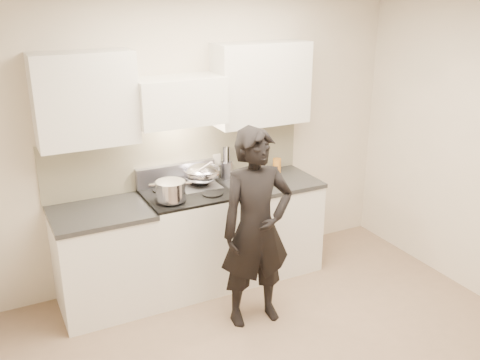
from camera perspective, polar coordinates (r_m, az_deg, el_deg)
name	(u,v)px	position (r m, az deg, el deg)	size (l,w,h in m)	color
room_shell	(271,149)	(3.77, 3.34, 3.33)	(4.04, 3.54, 2.70)	beige
stove	(189,240)	(4.98, -5.48, -6.37)	(0.76, 0.65, 0.96)	silver
counter_right	(267,224)	(5.31, 2.91, -4.72)	(0.92, 0.67, 0.92)	silver
counter_left	(104,260)	(4.79, -14.26, -8.22)	(0.82, 0.67, 0.92)	silver
wok	(202,173)	(4.93, -4.11, 0.71)	(0.34, 0.42, 0.28)	#B6B5C5
stock_pot	(171,191)	(4.57, -7.40, -1.14)	(0.35, 0.32, 0.17)	#B6B5C5
utensil_crock	(227,169)	(5.16, -1.44, 1.19)	(0.12, 0.12, 0.31)	#A6A6BB
spice_jar	(253,172)	(5.20, 1.42, 0.87)	(0.05, 0.05, 0.11)	gold
oil_glass	(277,166)	(5.34, 3.96, 1.54)	(0.08, 0.08, 0.15)	#BD7224
person	(256,229)	(4.32, 1.76, -5.21)	(0.61, 0.40, 1.67)	black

